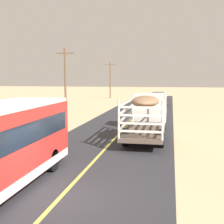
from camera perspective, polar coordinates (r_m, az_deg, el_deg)
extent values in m
plane|color=#CCB284|center=(11.36, -9.65, -15.49)|extent=(240.00, 240.00, 0.00)
cube|color=#2D2D33|center=(11.35, -9.65, -15.45)|extent=(8.00, 120.00, 0.02)
cube|color=#D8CC4C|center=(11.35, -9.65, -15.39)|extent=(0.16, 117.60, 0.00)
cube|color=silver|center=(25.23, 7.20, 0.97)|extent=(2.50, 2.20, 2.20)
cube|color=#192333|center=(25.19, 7.21, 1.99)|extent=(2.53, 1.54, 0.70)
cube|color=brown|center=(20.04, 6.13, -3.63)|extent=(2.50, 6.40, 0.24)
cylinder|color=silver|center=(23.09, 3.88, 0.79)|extent=(0.12, 0.12, 2.20)
cylinder|color=silver|center=(22.92, 9.80, 0.67)|extent=(0.12, 0.12, 2.20)
cylinder|color=silver|center=(16.92, 1.25, -1.29)|extent=(0.12, 0.12, 2.20)
cylinder|color=silver|center=(16.69, 9.33, -1.49)|extent=(0.12, 0.12, 2.20)
cube|color=silver|center=(20.09, 2.70, -1.96)|extent=(0.08, 6.30, 0.12)
cube|color=silver|center=(19.89, 9.62, -2.13)|extent=(0.08, 6.30, 0.12)
cube|color=silver|center=(16.84, 5.23, -3.63)|extent=(2.40, 0.08, 0.12)
cube|color=silver|center=(20.03, 2.71, -0.71)|extent=(0.08, 6.30, 0.12)
cube|color=silver|center=(19.83, 9.65, -0.87)|extent=(0.08, 6.30, 0.12)
cube|color=silver|center=(16.77, 5.25, -2.15)|extent=(2.40, 0.08, 0.12)
cube|color=silver|center=(19.98, 2.72, 0.54)|extent=(0.08, 6.30, 0.12)
cube|color=silver|center=(19.78, 9.67, 0.39)|extent=(0.08, 6.30, 0.12)
cube|color=silver|center=(16.71, 5.27, -0.65)|extent=(2.40, 0.08, 0.12)
cube|color=silver|center=(19.93, 2.72, 1.80)|extent=(0.08, 6.30, 0.12)
cube|color=silver|center=(19.73, 9.70, 1.66)|extent=(0.08, 6.30, 0.12)
cube|color=silver|center=(16.66, 5.28, 0.85)|extent=(2.40, 0.08, 0.12)
ellipsoid|color=#8C6B4C|center=(19.79, 6.20, 1.99)|extent=(1.75, 3.84, 0.70)
cylinder|color=black|center=(25.48, 4.71, -1.78)|extent=(0.32, 1.10, 1.10)
cylinder|color=black|center=(25.34, 9.62, -1.90)|extent=(0.32, 1.10, 1.10)
cylinder|color=black|center=(18.94, 2.49, -4.66)|extent=(0.32, 1.10, 1.10)
cylinder|color=black|center=(18.75, 9.12, -4.85)|extent=(0.32, 1.10, 1.10)
cylinder|color=black|center=(15.16, -18.86, -8.04)|extent=(0.30, 1.00, 1.00)
cylinder|color=black|center=(14.21, -11.05, -8.77)|extent=(0.30, 1.00, 1.00)
cube|color=black|center=(46.58, 8.45, 2.09)|extent=(1.90, 4.60, 0.90)
cube|color=black|center=(46.38, 8.46, 3.12)|extent=(1.75, 3.59, 0.80)
cube|color=#192333|center=(46.37, 8.46, 3.15)|extent=(1.79, 3.22, 0.44)
cube|color=silver|center=(44.40, 8.32, 1.45)|extent=(1.86, 0.20, 0.24)
cube|color=red|center=(44.34, 7.25, 2.12)|extent=(0.16, 0.06, 0.14)
cube|color=red|center=(44.27, 9.40, 2.08)|extent=(0.16, 0.06, 0.14)
cylinder|color=black|center=(48.07, 7.54, 1.88)|extent=(0.26, 0.76, 0.76)
cylinder|color=black|center=(48.00, 9.50, 1.84)|extent=(0.26, 0.76, 0.76)
cylinder|color=black|center=(45.23, 7.33, 1.60)|extent=(0.26, 0.76, 0.76)
cylinder|color=black|center=(45.16, 9.40, 1.56)|extent=(0.26, 0.76, 0.76)
cylinder|color=brown|center=(35.92, -8.65, 5.69)|extent=(0.24, 0.24, 7.53)
cube|color=brown|center=(36.02, -8.74, 10.73)|extent=(2.20, 0.14, 0.14)
cylinder|color=brown|center=(61.43, -0.33, 5.95)|extent=(0.24, 0.24, 7.26)
cube|color=brown|center=(61.48, -0.33, 8.78)|extent=(2.20, 0.14, 0.14)
ellipsoid|color=#84705B|center=(38.33, -9.33, 0.50)|extent=(0.82, 1.12, 0.55)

